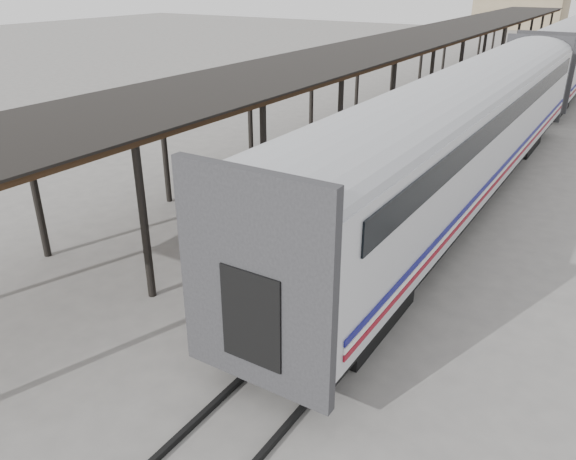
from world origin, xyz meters
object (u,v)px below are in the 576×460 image
at_px(baggage_cart, 252,271).
at_px(luggage_tug, 379,131).
at_px(porter, 243,241).
at_px(pedestrian, 390,114).

height_order(baggage_cart, luggage_tug, luggage_tug).
bearing_deg(porter, pedestrian, 34.56).
distance_m(luggage_tug, porter, 15.69).
height_order(luggage_tug, porter, porter).
xyz_separation_m(baggage_cart, luggage_tug, (-3.04, 14.64, -0.11)).
bearing_deg(baggage_cart, pedestrian, 91.88).
height_order(porter, pedestrian, porter).
bearing_deg(luggage_tug, pedestrian, 78.38).
relative_size(luggage_tug, porter, 0.79).
bearing_deg(luggage_tug, porter, -97.00).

